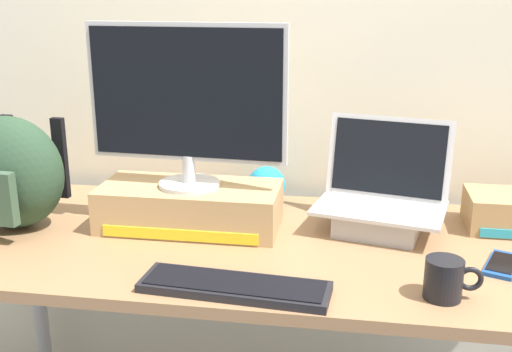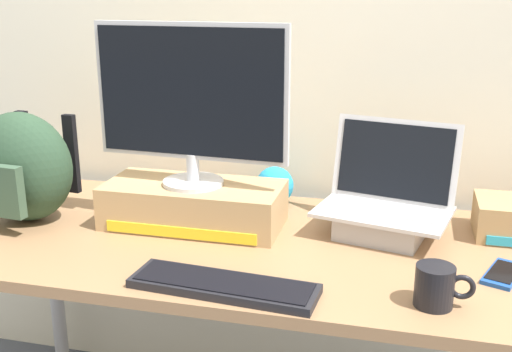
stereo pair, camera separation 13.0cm
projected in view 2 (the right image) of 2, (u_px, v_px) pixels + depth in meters
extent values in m
cube|color=silver|center=(293.00, 18.00, 1.94)|extent=(7.00, 0.10, 2.60)
cube|color=#99704C|center=(256.00, 245.00, 1.66)|extent=(1.81, 0.76, 0.03)
cylinder|color=#B2B2B7|center=(55.00, 282.00, 2.26)|extent=(0.05, 0.05, 0.71)
cube|color=tan|center=(194.00, 204.00, 1.75)|extent=(0.50, 0.23, 0.12)
cube|color=yellow|center=(180.00, 233.00, 1.65)|extent=(0.43, 0.00, 0.03)
cylinder|color=silver|center=(193.00, 182.00, 1.73)|extent=(0.17, 0.17, 0.01)
cylinder|color=silver|center=(193.00, 167.00, 1.72)|extent=(0.04, 0.04, 0.08)
cube|color=silver|center=(191.00, 92.00, 1.66)|extent=(0.55, 0.05, 0.37)
cube|color=black|center=(189.00, 93.00, 1.65)|extent=(0.52, 0.03, 0.35)
cube|color=#ADADB2|center=(382.00, 224.00, 1.68)|extent=(0.26, 0.24, 0.06)
cube|color=silver|center=(383.00, 212.00, 1.67)|extent=(0.39, 0.31, 0.01)
cube|color=#B7B7BC|center=(385.00, 207.00, 1.68)|extent=(0.33, 0.19, 0.00)
cube|color=silver|center=(395.00, 161.00, 1.71)|extent=(0.35, 0.13, 0.23)
cube|color=black|center=(395.00, 161.00, 1.71)|extent=(0.31, 0.11, 0.20)
cube|color=black|center=(222.00, 286.00, 1.38)|extent=(0.44, 0.16, 0.02)
cube|color=black|center=(222.00, 281.00, 1.38)|extent=(0.41, 0.13, 0.00)
ellipsoid|color=#28422D|center=(22.00, 167.00, 1.76)|extent=(0.33, 0.24, 0.32)
cube|color=black|center=(25.00, 149.00, 1.89)|extent=(0.04, 0.02, 0.24)
cube|color=black|center=(72.00, 154.00, 1.84)|extent=(0.04, 0.02, 0.24)
cylinder|color=black|center=(434.00, 286.00, 1.30)|extent=(0.08, 0.08, 0.09)
torus|color=black|center=(462.00, 287.00, 1.29)|extent=(0.06, 0.01, 0.06)
cube|color=#19479E|center=(504.00, 274.00, 1.45)|extent=(0.12, 0.17, 0.01)
cube|color=black|center=(504.00, 272.00, 1.45)|extent=(0.10, 0.14, 0.00)
sphere|color=#2393CC|center=(275.00, 185.00, 1.92)|extent=(0.12, 0.12, 0.12)
sphere|color=black|center=(265.00, 185.00, 1.88)|extent=(0.02, 0.02, 0.02)
sphere|color=black|center=(278.00, 186.00, 1.87)|extent=(0.02, 0.02, 0.02)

